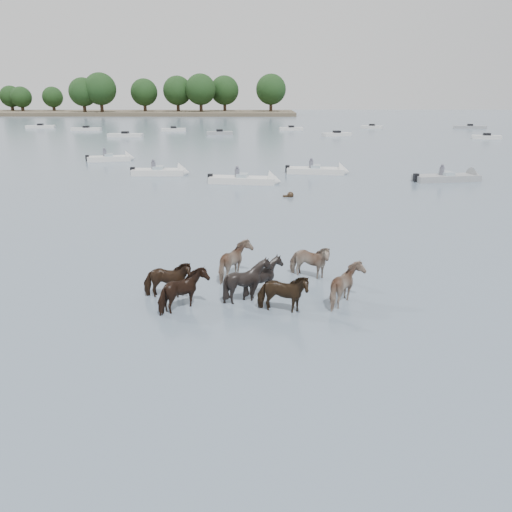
{
  "coord_description": "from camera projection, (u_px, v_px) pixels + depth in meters",
  "views": [
    {
      "loc": [
        0.89,
        -13.94,
        6.55
      ],
      "look_at": [
        0.6,
        2.71,
        1.1
      ],
      "focal_mm": 35.05,
      "sensor_mm": 36.0,
      "label": 1
    }
  ],
  "objects": [
    {
      "name": "motorboat_b",
      "position": [
        252.0,
        180.0,
        37.86
      ],
      "size": [
        5.71,
        2.31,
        1.92
      ],
      "rotation": [
        0.0,
        0.0,
        -0.13
      ],
      "color": "silver",
      "rests_on": "ground"
    },
    {
      "name": "distant_flotilla",
      "position": [
        260.0,
        131.0,
        87.17
      ],
      "size": [
        107.68,
        25.74,
        0.93
      ],
      "color": "gray",
      "rests_on": "ground"
    },
    {
      "name": "motorboat_c",
      "position": [
        324.0,
        171.0,
        42.45
      ],
      "size": [
        5.5,
        2.24,
        1.92
      ],
      "rotation": [
        0.0,
        0.0,
        -0.12
      ],
      "color": "silver",
      "rests_on": "ground"
    },
    {
      "name": "shoreline",
      "position": [
        42.0,
        113.0,
        158.81
      ],
      "size": [
        160.0,
        30.0,
        1.0
      ],
      "primitive_type": "cube",
      "color": "#4C4233",
      "rests_on": "ground"
    },
    {
      "name": "treeline",
      "position": [
        59.0,
        91.0,
        156.34
      ],
      "size": [
        149.56,
        23.16,
        12.42
      ],
      "color": "#382619",
      "rests_on": "ground"
    },
    {
      "name": "swimming_pony",
      "position": [
        290.0,
        195.0,
        33.0
      ],
      "size": [
        0.72,
        0.44,
        0.44
      ],
      "color": "black",
      "rests_on": "ground"
    },
    {
      "name": "motorboat_a",
      "position": [
        167.0,
        172.0,
        41.82
      ],
      "size": [
        4.95,
        1.69,
        1.92
      ],
      "rotation": [
        0.0,
        0.0,
        0.02
      ],
      "color": "silver",
      "rests_on": "ground"
    },
    {
      "name": "pony_herd",
      "position": [
        256.0,
        279.0,
        16.73
      ],
      "size": [
        7.45,
        4.58,
        1.54
      ],
      "color": "black",
      "rests_on": "ground"
    },
    {
      "name": "motorboat_d",
      "position": [
        455.0,
        178.0,
        39.05
      ],
      "size": [
        5.8,
        2.64,
        1.92
      ],
      "rotation": [
        0.0,
        0.0,
        0.19
      ],
      "color": "gray",
      "rests_on": "ground"
    },
    {
      "name": "ground",
      "position": [
        235.0,
        317.0,
        15.3
      ],
      "size": [
        400.0,
        400.0,
        0.0
      ],
      "primitive_type": "plane",
      "color": "slate",
      "rests_on": "ground"
    },
    {
      "name": "motorboat_f",
      "position": [
        116.0,
        158.0,
        50.59
      ],
      "size": [
        4.88,
        2.8,
        1.92
      ],
      "rotation": [
        0.0,
        0.0,
        0.28
      ],
      "color": "silver",
      "rests_on": "ground"
    }
  ]
}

